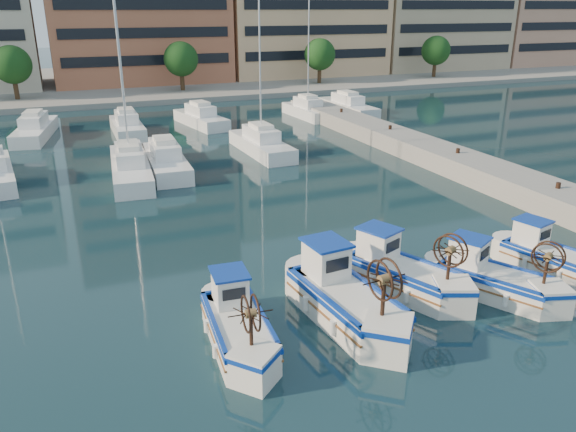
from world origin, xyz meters
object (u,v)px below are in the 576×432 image
Objects in this scene: fishing_boat_c at (400,271)px; fishing_boat_d at (492,277)px; fishing_boat_e at (551,256)px; fishing_boat_a at (238,323)px; fishing_boat_b at (343,297)px.

fishing_boat_c is 3.29m from fishing_boat_d.
fishing_boat_c is at bearing 156.17° from fishing_boat_e.
fishing_boat_c is at bearing 123.46° from fishing_boat_d.
fishing_boat_b is (3.72, 0.05, 0.13)m from fishing_boat_a.
fishing_boat_d is at bearing 1.58° from fishing_boat_a.
fishing_boat_b is 5.82m from fishing_boat_d.
fishing_boat_b is at bearing 177.22° from fishing_boat_c.
fishing_boat_e is (9.27, 0.08, -0.16)m from fishing_boat_b.
fishing_boat_a is 0.84× the size of fishing_boat_b.
fishing_boat_b is at bearing 5.31° from fishing_boat_a.
fishing_boat_e is (6.37, -0.96, -0.09)m from fishing_boat_c.
fishing_boat_c reaches higher than fishing_boat_e.
fishing_boat_e is at bearing -4.79° from fishing_boat_b.
fishing_boat_b is at bearing 165.29° from fishing_boat_e.
fishing_boat_a is 0.99× the size of fishing_boat_d.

